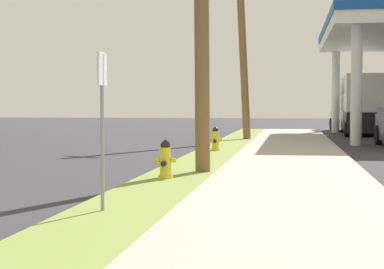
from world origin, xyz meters
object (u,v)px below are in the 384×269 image
(street_sign_post, at_px, (102,98))
(truck_black_at_forecourt, at_px, (364,106))
(fire_hydrant_third, at_px, (215,140))
(truck_white_at_far_bay, at_px, (355,106))
(fire_hydrant_second, at_px, (165,162))
(utility_pole_background, at_px, (242,36))

(street_sign_post, height_order, truck_black_at_forecourt, truck_black_at_forecourt)
(street_sign_post, relative_size, truck_black_at_forecourt, 0.33)
(fire_hydrant_third, relative_size, street_sign_post, 0.35)
(street_sign_post, height_order, truck_white_at_far_bay, truck_white_at_far_bay)
(fire_hydrant_third, xyz_separation_m, street_sign_post, (-0.13, -12.05, 1.19))
(fire_hydrant_second, distance_m, street_sign_post, 4.14)
(fire_hydrant_second, relative_size, truck_white_at_far_bay, 0.11)
(truck_white_at_far_bay, bearing_deg, utility_pole_background, -116.55)
(truck_black_at_forecourt, bearing_deg, utility_pole_background, -129.24)
(truck_black_at_forecourt, xyz_separation_m, truck_white_at_far_bay, (-0.07, 4.39, 0.00))
(fire_hydrant_second, distance_m, utility_pole_background, 16.08)
(truck_white_at_far_bay, bearing_deg, truck_black_at_forecourt, -89.10)
(fire_hydrant_third, distance_m, street_sign_post, 12.11)
(fire_hydrant_third, xyz_separation_m, truck_black_at_forecourt, (6.11, 14.61, 1.04))
(utility_pole_background, bearing_deg, street_sign_post, -91.21)
(fire_hydrant_third, distance_m, truck_black_at_forecourt, 15.87)
(fire_hydrant_second, bearing_deg, utility_pole_background, 88.81)
(fire_hydrant_second, xyz_separation_m, street_sign_post, (-0.09, -3.96, 1.19))
(utility_pole_background, height_order, truck_white_at_far_bay, utility_pole_background)
(fire_hydrant_third, relative_size, utility_pole_background, 0.09)
(fire_hydrant_third, xyz_separation_m, utility_pole_background, (0.28, 7.47, 4.05))
(fire_hydrant_second, height_order, street_sign_post, street_sign_post)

